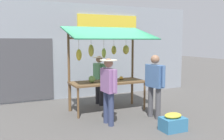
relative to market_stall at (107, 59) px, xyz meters
name	(u,v)px	position (x,y,z in m)	size (l,w,h in m)	color
ground_plane	(108,110)	(0.00, 0.03, -1.55)	(40.00, 40.00, 0.00)	#514F4C
street_backdrop	(83,51)	(0.03, -2.17, 0.15)	(9.00, 0.30, 3.40)	#8C939E
market_stall	(107,59)	(0.00, 0.00, 0.00)	(2.50, 1.46, 2.50)	brown
vendor_with_sunhat	(99,76)	(-0.04, -0.72, -0.62)	(0.41, 0.68, 1.59)	#232328
shopper_in_grey_tee	(109,86)	(0.50, 1.21, -0.57)	(0.43, 0.70, 1.65)	navy
shopper_with_shopping_bag	(155,82)	(-0.84, 1.23, -0.55)	(0.31, 0.71, 1.70)	#4C4C51
produce_crate_near	(173,123)	(-0.67, 2.24, -1.35)	(0.57, 0.41, 0.42)	teal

